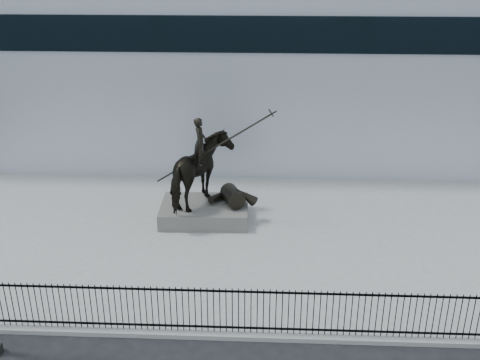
{
  "coord_description": "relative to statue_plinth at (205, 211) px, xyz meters",
  "views": [
    {
      "loc": [
        0.47,
        -12.18,
        10.69
      ],
      "look_at": [
        -0.38,
        6.0,
        2.99
      ],
      "focal_mm": 42.0,
      "sensor_mm": 36.0,
      "label": 1
    }
  ],
  "objects": [
    {
      "name": "statue_plinth",
      "position": [
        0.0,
        0.0,
        0.0
      ],
      "size": [
        3.62,
        2.54,
        0.67
      ],
      "primitive_type": "cube",
      "rotation": [
        0.0,
        0.0,
        0.03
      ],
      "color": "#585650",
      "rests_on": "plaza"
    },
    {
      "name": "equestrian_statue",
      "position": [
        0.07,
        0.0,
        1.73
      ],
      "size": [
        4.56,
        2.87,
        3.86
      ],
      "rotation": [
        0.0,
        0.0,
        0.03
      ],
      "color": "black",
      "rests_on": "statue_plinth"
    },
    {
      "name": "picket_fence",
      "position": [
        1.96,
        -7.27,
        0.42
      ],
      "size": [
        22.1,
        0.1,
        1.5
      ],
      "color": "black",
      "rests_on": "plaza"
    },
    {
      "name": "plaza",
      "position": [
        1.96,
        -1.52,
        -0.41
      ],
      "size": [
        30.0,
        12.0,
        0.15
      ],
      "primitive_type": "cube",
      "color": "gray",
      "rests_on": "ground"
    },
    {
      "name": "building",
      "position": [
        1.96,
        11.48,
        4.02
      ],
      "size": [
        44.0,
        14.0,
        9.0
      ],
      "primitive_type": "cube",
      "color": "silver",
      "rests_on": "ground"
    }
  ]
}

